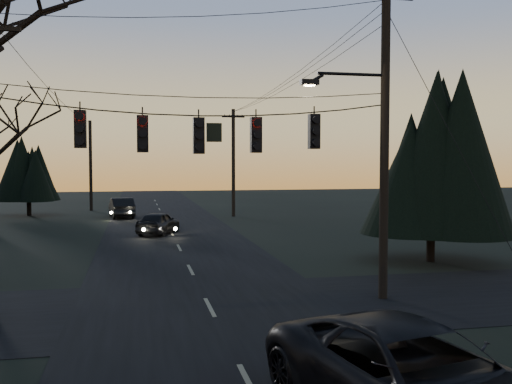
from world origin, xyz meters
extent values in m
cube|color=black|center=(0.00, 20.00, 0.01)|extent=(8.00, 120.00, 0.02)
cube|color=black|center=(0.00, 10.00, 0.01)|extent=(60.00, 7.00, 0.02)
cylinder|color=black|center=(-0.25, 10.00, 6.10)|extent=(11.50, 0.04, 0.04)
cylinder|color=black|center=(10.40, 15.86, 0.80)|extent=(0.36, 0.36, 1.60)
cone|color=black|center=(10.40, 15.86, 4.22)|extent=(4.63, 4.63, 6.03)
cylinder|color=black|center=(-10.56, 42.14, 0.80)|extent=(0.36, 0.36, 1.60)
cone|color=black|center=(-10.56, 42.14, 3.46)|extent=(3.99, 3.99, 4.52)
imported|color=black|center=(2.22, 1.67, 0.83)|extent=(4.01, 6.42, 1.66)
imported|color=black|center=(-0.80, 27.76, 0.68)|extent=(3.03, 4.31, 1.36)
imported|color=black|center=(-3.20, 38.86, 0.76)|extent=(2.18, 4.78, 1.52)
camera|label=1|loc=(-2.11, -6.58, 4.31)|focal=40.00mm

